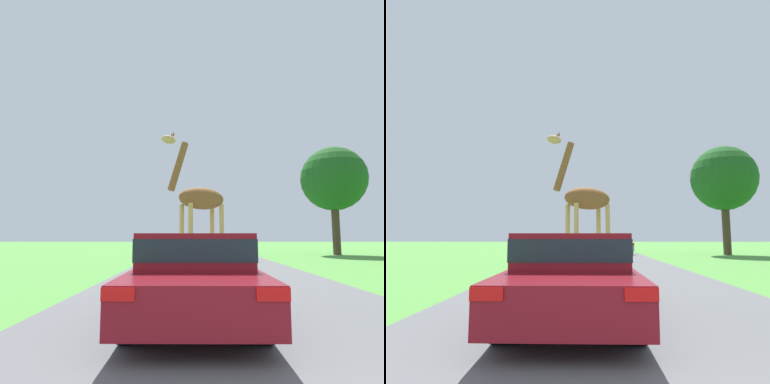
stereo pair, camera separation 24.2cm
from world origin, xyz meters
The scene contains 7 objects.
road centered at (0.00, 30.00, 0.00)m, with size 6.74×120.00×0.00m.
giraffe_near_road centered at (-0.53, 11.90, 2.53)m, with size 2.52×1.81×5.05m.
car_lead_maroon centered at (-0.71, 4.96, 0.71)m, with size 1.86×4.44×1.33m.
car_queue_right centered at (-1.75, 21.35, 0.74)m, with size 1.97×4.12×1.39m.
car_queue_left centered at (-0.86, 16.12, 0.73)m, with size 1.82×3.99×1.36m.
car_far_ahead centered at (1.80, 25.39, 0.68)m, with size 1.98×4.50×1.27m.
tree_left_edge centered at (9.35, 23.72, 5.37)m, with size 4.61×4.61×7.72m.
Camera 1 is at (-0.72, -0.69, 1.29)m, focal length 32.00 mm.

